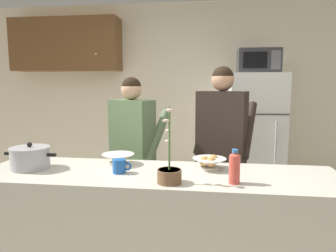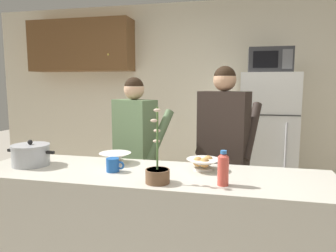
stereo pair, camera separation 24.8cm
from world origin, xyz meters
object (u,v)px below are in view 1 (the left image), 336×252
object	(u,v)px
person_near_pot	(133,143)
microwave	(258,61)
cooking_pot	(30,158)
coffee_mug	(120,166)
bread_bowl	(209,162)
refrigerator	(255,141)
potted_orchid	(169,173)
person_by_sink	(222,137)
bottle_near_edge	(235,167)
empty_bowl	(118,158)

from	to	relation	value
person_near_pot	microwave	bearing A→B (deg)	41.50
cooking_pot	coffee_mug	xyz separation A→B (m)	(0.67, -0.02, -0.03)
person_near_pot	bread_bowl	world-z (taller)	person_near_pot
refrigerator	potted_orchid	bearing A→B (deg)	-111.06
person_by_sink	potted_orchid	xyz separation A→B (m)	(-0.35, -0.95, -0.06)
person_by_sink	cooking_pot	xyz separation A→B (m)	(-1.38, -0.76, -0.05)
refrigerator	bread_bowl	size ratio (longest dim) A/B	6.85
bread_bowl	bottle_near_edge	xyz separation A→B (m)	(0.15, -0.30, 0.05)
potted_orchid	person_by_sink	bearing A→B (deg)	70.02
refrigerator	bottle_near_edge	world-z (taller)	refrigerator
person_near_pot	person_by_sink	world-z (taller)	person_by_sink
person_near_pot	bottle_near_edge	distance (m)	1.23
person_by_sink	potted_orchid	size ratio (longest dim) A/B	3.58
microwave	potted_orchid	size ratio (longest dim) A/B	1.02
refrigerator	bottle_near_edge	xyz separation A→B (m)	(-0.40, -2.02, 0.20)
microwave	person_near_pot	xyz separation A→B (m)	(-1.25, -1.11, -0.81)
microwave	person_near_pot	world-z (taller)	microwave
person_by_sink	empty_bowl	bearing A→B (deg)	-144.67
empty_bowl	bottle_near_edge	bearing A→B (deg)	-22.80
cooking_pot	person_by_sink	bearing A→B (deg)	28.85
coffee_mug	bottle_near_edge	xyz separation A→B (m)	(0.76, -0.13, 0.06)
refrigerator	potted_orchid	size ratio (longest dim) A/B	3.52
person_near_pot	bottle_near_edge	xyz separation A→B (m)	(0.85, -0.89, 0.04)
coffee_mug	microwave	bearing A→B (deg)	58.22
empty_bowl	potted_orchid	bearing A→B (deg)	-41.82
microwave	coffee_mug	size ratio (longest dim) A/B	3.66
microwave	empty_bowl	world-z (taller)	microwave
person_by_sink	cooking_pot	bearing A→B (deg)	-151.15
empty_bowl	bottle_near_edge	distance (m)	0.91
microwave	person_by_sink	size ratio (longest dim) A/B	0.29
microwave	person_by_sink	distance (m)	1.39
refrigerator	bottle_near_edge	size ratio (longest dim) A/B	7.76
refrigerator	person_by_sink	size ratio (longest dim) A/B	0.98
microwave	person_by_sink	bearing A→B (deg)	-112.38
potted_orchid	microwave	bearing A→B (deg)	68.73
person_by_sink	bottle_near_edge	size ratio (longest dim) A/B	7.88
coffee_mug	person_near_pot	bearing A→B (deg)	97.31
microwave	coffee_mug	distance (m)	2.35
coffee_mug	potted_orchid	xyz separation A→B (m)	(0.36, -0.17, 0.02)
coffee_mug	bread_bowl	bearing A→B (deg)	16.14
person_near_pot	potted_orchid	xyz separation A→B (m)	(0.46, -0.93, 0.00)
cooking_pot	coffee_mug	world-z (taller)	cooking_pot
cooking_pot	empty_bowl	size ratio (longest dim) A/B	1.59
person_by_sink	bottle_near_edge	distance (m)	0.91
refrigerator	cooking_pot	distance (m)	2.62
bread_bowl	bottle_near_edge	world-z (taller)	bottle_near_edge
person_near_pot	potted_orchid	world-z (taller)	person_near_pot
refrigerator	empty_bowl	world-z (taller)	refrigerator
cooking_pot	bread_bowl	xyz separation A→B (m)	(1.27, 0.15, -0.03)
microwave	empty_bowl	xyz separation A→B (m)	(-1.24, -1.64, -0.82)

